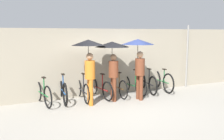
{
  "coord_description": "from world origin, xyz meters",
  "views": [
    {
      "loc": [
        -3.43,
        -6.53,
        2.23
      ],
      "look_at": [
        0.0,
        1.04,
        1.0
      ],
      "focal_mm": 40.0,
      "sensor_mm": 36.0,
      "label": 1
    }
  ],
  "objects_px": {
    "parked_bicycle_2": "(82,90)",
    "parked_bicycle_3": "(100,88)",
    "parked_bicycle_6": "(147,83)",
    "pedestrian_center": "(113,53)",
    "parked_bicycle_0": "(42,93)",
    "parked_bicycle_5": "(132,85)",
    "pedestrian_leading": "(89,53)",
    "parked_bicycle_1": "(63,90)",
    "parked_bicycle_4": "(117,86)",
    "parked_bicycle_7": "(162,81)",
    "pedestrian_trailing": "(138,51)"
  },
  "relations": [
    {
      "from": "parked_bicycle_1",
      "to": "parked_bicycle_5",
      "type": "distance_m",
      "value": 2.59
    },
    {
      "from": "parked_bicycle_4",
      "to": "parked_bicycle_1",
      "type": "bearing_deg",
      "value": 88.23
    },
    {
      "from": "parked_bicycle_6",
      "to": "pedestrian_center",
      "type": "xyz_separation_m",
      "value": [
        -1.67,
        -0.51,
        1.23
      ]
    },
    {
      "from": "parked_bicycle_1",
      "to": "parked_bicycle_2",
      "type": "bearing_deg",
      "value": -90.31
    },
    {
      "from": "parked_bicycle_2",
      "to": "parked_bicycle_7",
      "type": "bearing_deg",
      "value": -87.26
    },
    {
      "from": "parked_bicycle_0",
      "to": "pedestrian_leading",
      "type": "distance_m",
      "value": 1.93
    },
    {
      "from": "pedestrian_leading",
      "to": "parked_bicycle_2",
      "type": "bearing_deg",
      "value": 97.45
    },
    {
      "from": "parked_bicycle_1",
      "to": "pedestrian_leading",
      "type": "bearing_deg",
      "value": -128.29
    },
    {
      "from": "parked_bicycle_0",
      "to": "parked_bicycle_3",
      "type": "xyz_separation_m",
      "value": [
        1.94,
        0.03,
        -0.02
      ]
    },
    {
      "from": "parked_bicycle_1",
      "to": "parked_bicycle_3",
      "type": "bearing_deg",
      "value": -86.44
    },
    {
      "from": "parked_bicycle_7",
      "to": "parked_bicycle_3",
      "type": "bearing_deg",
      "value": 94.83
    },
    {
      "from": "parked_bicycle_6",
      "to": "pedestrian_center",
      "type": "relative_size",
      "value": 0.88
    },
    {
      "from": "parked_bicycle_0",
      "to": "parked_bicycle_2",
      "type": "bearing_deg",
      "value": -98.89
    },
    {
      "from": "parked_bicycle_1",
      "to": "parked_bicycle_2",
      "type": "distance_m",
      "value": 0.65
    },
    {
      "from": "parked_bicycle_1",
      "to": "parked_bicycle_5",
      "type": "height_order",
      "value": "parked_bicycle_5"
    },
    {
      "from": "parked_bicycle_1",
      "to": "pedestrian_trailing",
      "type": "relative_size",
      "value": 0.89
    },
    {
      "from": "parked_bicycle_6",
      "to": "pedestrian_center",
      "type": "height_order",
      "value": "pedestrian_center"
    },
    {
      "from": "parked_bicycle_4",
      "to": "pedestrian_trailing",
      "type": "height_order",
      "value": "pedestrian_trailing"
    },
    {
      "from": "parked_bicycle_0",
      "to": "parked_bicycle_5",
      "type": "height_order",
      "value": "parked_bicycle_5"
    },
    {
      "from": "pedestrian_leading",
      "to": "pedestrian_center",
      "type": "height_order",
      "value": "pedestrian_leading"
    },
    {
      "from": "parked_bicycle_1",
      "to": "parked_bicycle_2",
      "type": "relative_size",
      "value": 1.09
    },
    {
      "from": "parked_bicycle_3",
      "to": "parked_bicycle_4",
      "type": "xyz_separation_m",
      "value": [
        0.65,
        -0.03,
        0.0
      ]
    },
    {
      "from": "parked_bicycle_1",
      "to": "pedestrian_trailing",
      "type": "height_order",
      "value": "pedestrian_trailing"
    },
    {
      "from": "pedestrian_center",
      "to": "pedestrian_trailing",
      "type": "relative_size",
      "value": 0.96
    },
    {
      "from": "parked_bicycle_0",
      "to": "parked_bicycle_6",
      "type": "relative_size",
      "value": 0.96
    },
    {
      "from": "parked_bicycle_5",
      "to": "parked_bicycle_6",
      "type": "bearing_deg",
      "value": -94.08
    },
    {
      "from": "parked_bicycle_0",
      "to": "pedestrian_center",
      "type": "height_order",
      "value": "pedestrian_center"
    },
    {
      "from": "parked_bicycle_5",
      "to": "pedestrian_trailing",
      "type": "relative_size",
      "value": 0.8
    },
    {
      "from": "parked_bicycle_3",
      "to": "parked_bicycle_6",
      "type": "relative_size",
      "value": 0.97
    },
    {
      "from": "parked_bicycle_3",
      "to": "pedestrian_trailing",
      "type": "xyz_separation_m",
      "value": [
        1.12,
        -0.7,
        1.29
      ]
    },
    {
      "from": "parked_bicycle_5",
      "to": "pedestrian_trailing",
      "type": "xyz_separation_m",
      "value": [
        -0.17,
        -0.7,
        1.29
      ]
    },
    {
      "from": "parked_bicycle_2",
      "to": "parked_bicycle_5",
      "type": "xyz_separation_m",
      "value": [
        1.94,
        0.02,
        -0.0
      ]
    },
    {
      "from": "parked_bicycle_2",
      "to": "pedestrian_trailing",
      "type": "xyz_separation_m",
      "value": [
        1.77,
        -0.67,
        1.29
      ]
    },
    {
      "from": "parked_bicycle_0",
      "to": "pedestrian_center",
      "type": "relative_size",
      "value": 0.85
    },
    {
      "from": "parked_bicycle_4",
      "to": "pedestrian_leading",
      "type": "distance_m",
      "value": 1.87
    },
    {
      "from": "parked_bicycle_3",
      "to": "pedestrian_center",
      "type": "relative_size",
      "value": 0.86
    },
    {
      "from": "pedestrian_center",
      "to": "pedestrian_leading",
      "type": "bearing_deg",
      "value": -164.82
    },
    {
      "from": "parked_bicycle_2",
      "to": "parked_bicycle_3",
      "type": "relative_size",
      "value": 0.99
    },
    {
      "from": "parked_bicycle_4",
      "to": "pedestrian_leading",
      "type": "relative_size",
      "value": 0.81
    },
    {
      "from": "parked_bicycle_2",
      "to": "parked_bicycle_7",
      "type": "xyz_separation_m",
      "value": [
        3.24,
        0.03,
        0.04
      ]
    },
    {
      "from": "parked_bicycle_3",
      "to": "pedestrian_trailing",
      "type": "height_order",
      "value": "pedestrian_trailing"
    },
    {
      "from": "parked_bicycle_5",
      "to": "parked_bicycle_7",
      "type": "xyz_separation_m",
      "value": [
        1.3,
        0.01,
        0.04
      ]
    },
    {
      "from": "parked_bicycle_3",
      "to": "parked_bicycle_2",
      "type": "bearing_deg",
      "value": 84.0
    },
    {
      "from": "parked_bicycle_1",
      "to": "parked_bicycle_4",
      "type": "xyz_separation_m",
      "value": [
        1.94,
        -0.06,
        -0.03
      ]
    },
    {
      "from": "parked_bicycle_0",
      "to": "pedestrian_trailing",
      "type": "height_order",
      "value": "pedestrian_trailing"
    },
    {
      "from": "parked_bicycle_7",
      "to": "parked_bicycle_6",
      "type": "bearing_deg",
      "value": 91.72
    },
    {
      "from": "parked_bicycle_6",
      "to": "pedestrian_leading",
      "type": "distance_m",
      "value": 2.91
    },
    {
      "from": "parked_bicycle_2",
      "to": "pedestrian_trailing",
      "type": "distance_m",
      "value": 2.29
    },
    {
      "from": "parked_bicycle_0",
      "to": "parked_bicycle_5",
      "type": "xyz_separation_m",
      "value": [
        3.24,
        0.02,
        -0.01
      ]
    },
    {
      "from": "parked_bicycle_2",
      "to": "parked_bicycle_5",
      "type": "distance_m",
      "value": 1.94
    }
  ]
}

